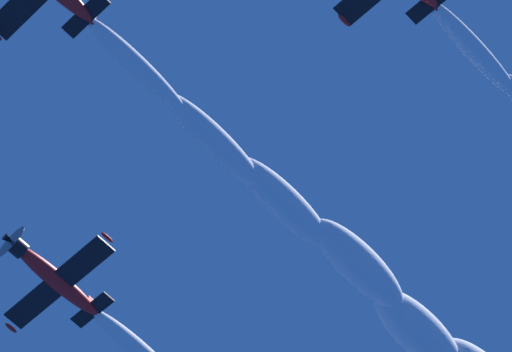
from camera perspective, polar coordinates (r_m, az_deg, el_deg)
airplane_right_wingman at (r=67.09m, az=-9.90°, el=-4.90°), size 7.36×6.94×2.42m
smoke_trail_lead at (r=68.50m, az=6.39°, el=-5.86°), size 22.19×30.75×3.49m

